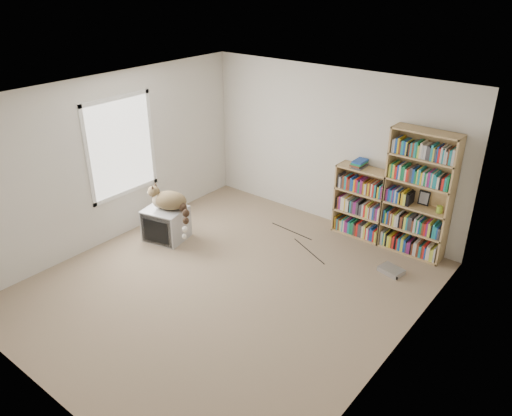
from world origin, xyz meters
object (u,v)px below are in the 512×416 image
Objects in this scene: cat at (172,204)px; bookcase_short at (361,205)px; bookcase_tall at (418,197)px; crt_tv at (166,224)px; dvd_player at (391,270)px.

cat is 0.77× the size of bookcase_short.
bookcase_tall is at bearing 0.02° from bookcase_short.
crt_tv is at bearing -147.71° from bookcase_tall.
cat is at bearing -137.68° from bookcase_short.
cat is 3.57m from bookcase_tall.
bookcase_short is 1.23m from dvd_player.
bookcase_short is at bearing 27.84° from crt_tv.
dvd_player is at bearing 8.65° from crt_tv.
bookcase_short is (2.13, 1.94, -0.10)m from cat.
dvd_player is at bearing -38.77° from bookcase_short.
bookcase_tall reaches higher than dvd_player.
bookcase_tall is at bearing 19.13° from crt_tv.
crt_tv reaches higher than dvd_player.
cat reaches higher than crt_tv.
dvd_player is (3.15, 1.26, -0.22)m from crt_tv.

